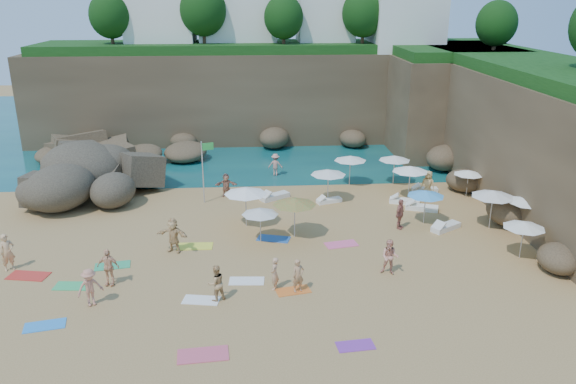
{
  "coord_description": "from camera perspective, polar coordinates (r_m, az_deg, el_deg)",
  "views": [
    {
      "loc": [
        -0.12,
        -27.79,
        12.86
      ],
      "look_at": [
        2.0,
        3.0,
        2.0
      ],
      "focal_mm": 35.0,
      "sensor_mm": 36.0,
      "label": 1
    }
  ],
  "objects": [
    {
      "name": "lounger_2",
      "position": [
        39.97,
        13.72,
        0.25
      ],
      "size": [
        1.77,
        0.69,
        0.27
      ],
      "primitive_type": "cube",
      "rotation": [
        0.0,
        0.0,
        -0.06
      ],
      "color": "white",
      "rests_on": "ground"
    },
    {
      "name": "person_stand_6",
      "position": [
        26.01,
        -1.38,
        -8.28
      ],
      "size": [
        0.52,
        0.65,
        1.57
      ],
      "primitive_type": "imported",
      "rotation": [
        0.0,
        0.0,
        4.43
      ],
      "color": "tan",
      "rests_on": "ground"
    },
    {
      "name": "lounger_5",
      "position": [
        33.82,
        15.74,
        -3.45
      ],
      "size": [
        2.0,
        1.61,
        0.3
      ],
      "primitive_type": "cube",
      "rotation": [
        0.0,
        0.0,
        0.57
      ],
      "color": "silver",
      "rests_on": "ground"
    },
    {
      "name": "person_stand_0",
      "position": [
        30.88,
        -26.62,
        -5.5
      ],
      "size": [
        0.83,
        0.78,
        1.9
      ],
      "primitive_type": "imported",
      "rotation": [
        0.0,
        0.0,
        0.63
      ],
      "color": "tan",
      "rests_on": "ground"
    },
    {
      "name": "parasol_11",
      "position": [
        30.93,
        22.87,
        -3.1
      ],
      "size": [
        2.12,
        2.12,
        2.0
      ],
      "color": "silver",
      "rests_on": "ground"
    },
    {
      "name": "person_stand_2",
      "position": [
        42.09,
        -1.28,
        2.79
      ],
      "size": [
        1.15,
        0.65,
        1.68
      ],
      "primitive_type": "imported",
      "rotation": [
        0.0,
        0.0,
        2.95
      ],
      "color": "tan",
      "rests_on": "ground"
    },
    {
      "name": "parasol_5",
      "position": [
        32.47,
        -4.33,
        0.12
      ],
      "size": [
        2.51,
        2.51,
        2.37
      ],
      "color": "silver",
      "rests_on": "ground"
    },
    {
      "name": "towel_8",
      "position": [
        31.41,
        -1.48,
        -4.75
      ],
      "size": [
        1.98,
        1.36,
        0.03
      ],
      "primitive_type": "cube",
      "rotation": [
        0.0,
        0.0,
        -0.28
      ],
      "color": "blue",
      "rests_on": "ground"
    },
    {
      "name": "lounger_1",
      "position": [
        36.47,
        13.43,
        -1.55
      ],
      "size": [
        2.11,
        1.3,
        0.31
      ],
      "primitive_type": "cube",
      "rotation": [
        0.0,
        0.0,
        -0.34
      ],
      "color": "white",
      "rests_on": "ground"
    },
    {
      "name": "person_lie_4",
      "position": [
        26.04,
        1.03,
        -9.73
      ],
      "size": [
        1.13,
        1.67,
        0.38
      ],
      "primitive_type": "imported",
      "rotation": [
        0.0,
        0.0,
        0.39
      ],
      "color": "tan",
      "rests_on": "ground"
    },
    {
      "name": "flag_pole",
      "position": [
        36.37,
        -8.48,
        2.83
      ],
      "size": [
        0.79,
        0.28,
        4.12
      ],
      "color": "silver",
      "rests_on": "ground"
    },
    {
      "name": "clifftop_buildings",
      "position": [
        53.69,
        -0.68,
        17.66
      ],
      "size": [
        28.48,
        9.48,
        7.0
      ],
      "color": "white",
      "rests_on": "cliff_back"
    },
    {
      "name": "towel_0",
      "position": [
        25.74,
        -23.48,
        -12.34
      ],
      "size": [
        1.76,
        1.13,
        0.03
      ],
      "primitive_type": "cube",
      "rotation": [
        0.0,
        0.0,
        0.21
      ],
      "color": "#2A86E1",
      "rests_on": "ground"
    },
    {
      "name": "rock_promontory",
      "position": [
        46.91,
        -17.21,
        2.59
      ],
      "size": [
        12.0,
        7.0,
        2.0
      ],
      "primitive_type": null,
      "color": "brown",
      "rests_on": "ground"
    },
    {
      "name": "towel_7",
      "position": [
        30.2,
        -24.88,
        -7.73
      ],
      "size": [
        2.06,
        1.3,
        0.03
      ],
      "primitive_type": "cube",
      "rotation": [
        0.0,
        0.0,
        -0.19
      ],
      "color": "red",
      "rests_on": "ground"
    },
    {
      "name": "rock_outcrop",
      "position": [
        39.86,
        -17.64,
        -0.38
      ],
      "size": [
        8.28,
        6.4,
        3.18
      ],
      "primitive_type": null,
      "rotation": [
        0.0,
        0.0,
        0.05
      ],
      "color": "brown",
      "rests_on": "ground"
    },
    {
      "name": "parasol_8",
      "position": [
        34.1,
        23.31,
        -0.69
      ],
      "size": [
        2.39,
        2.39,
        2.26
      ],
      "color": "silver",
      "rests_on": "ground"
    },
    {
      "name": "cliff_back",
      "position": [
        53.57,
        -1.64,
        9.86
      ],
      "size": [
        44.0,
        8.0,
        8.0
      ],
      "primitive_type": "cube",
      "color": "brown",
      "rests_on": "ground"
    },
    {
      "name": "seawater",
      "position": [
        59.2,
        -3.76,
        6.8
      ],
      "size": [
        120.0,
        120.0,
        0.0
      ],
      "primitive_type": "plane",
      "color": "#0C4751",
      "rests_on": "ground"
    },
    {
      "name": "towel_9",
      "position": [
        30.85,
        5.43,
        -5.31
      ],
      "size": [
        1.89,
        1.2,
        0.03
      ],
      "primitive_type": "cube",
      "rotation": [
        0.0,
        0.0,
        0.2
      ],
      "color": "#EC5B8E",
      "rests_on": "ground"
    },
    {
      "name": "parasol_1",
      "position": [
        39.86,
        6.35,
        3.44
      ],
      "size": [
        2.29,
        2.29,
        2.17
      ],
      "color": "silver",
      "rests_on": "ground"
    },
    {
      "name": "parasol_7",
      "position": [
        34.1,
        20.13,
        -0.15
      ],
      "size": [
        2.47,
        2.47,
        2.34
      ],
      "color": "silver",
      "rests_on": "ground"
    },
    {
      "name": "towel_6",
      "position": [
        22.7,
        6.86,
        -15.23
      ],
      "size": [
        1.54,
        0.89,
        0.03
      ],
      "primitive_type": "cube",
      "rotation": [
        0.0,
        0.0,
        0.1
      ],
      "color": "purple",
      "rests_on": "ground"
    },
    {
      "name": "parasol_0",
      "position": [
        36.47,
        4.12,
        2.03
      ],
      "size": [
        2.32,
        2.32,
        2.19
      ],
      "color": "silver",
      "rests_on": "ground"
    },
    {
      "name": "parasol_6",
      "position": [
        30.88,
        0.68,
        -0.98
      ],
      "size": [
        2.44,
        2.44,
        2.3
      ],
      "color": "silver",
      "rests_on": "ground"
    },
    {
      "name": "cliff_corner",
      "position": [
        51.53,
        15.72,
        8.77
      ],
      "size": [
        10.0,
        12.0,
        8.0
      ],
      "primitive_type": "cube",
      "color": "brown",
      "rests_on": "ground"
    },
    {
      "name": "lounger_0",
      "position": [
        37.42,
        -1.35,
        -0.46
      ],
      "size": [
        2.09,
        1.69,
        0.32
      ],
      "primitive_type": "cube",
      "rotation": [
        0.0,
        0.0,
        0.58
      ],
      "color": "silver",
      "rests_on": "ground"
    },
    {
      "name": "parasol_9",
      "position": [
        30.45,
        -2.84,
        -2.01
      ],
      "size": [
        2.03,
        2.03,
        1.92
      ],
      "color": "silver",
      "rests_on": "ground"
    },
    {
      "name": "clifftop_trees",
      "position": [
        47.59,
        2.06,
        17.44
      ],
      "size": [
        35.6,
        23.82,
        4.4
      ],
      "color": "#11380F",
      "rests_on": "ground"
    },
    {
      "name": "person_stand_4",
      "position": [
        38.33,
        14.03,
        0.71
      ],
      "size": [
        1.06,
        1.0,
        1.93
      ],
      "primitive_type": "imported",
      "rotation": [
        0.0,
        0.0,
        -0.69
      ],
      "color": "tan",
      "rests_on": "ground"
    },
    {
      "name": "ground",
      "position": [
        30.62,
        -3.36,
        -5.48
      ],
      "size": [
        120.0,
        120.0,
        0.0
      ],
      "primitive_type": "plane",
      "color": "tan",
      "rests_on": "ground"
    },
    {
      "name": "towel_12",
      "position": [
        30.89,
        -9.41,
        -5.46
      ],
      "size": [
        1.89,
        0.97,
        0.03
      ],
      "primitive_type": "cube",
      "rotation": [
        0.0,
        0.0,
        -0.02
      ],
      "color": "yellow",
      "rests_on": "ground"
    },
    {
      "name": "parasol_2",
      "position": [
        40.53,
        10.78,
        3.42
      ],
      "size": [
        2.24,
        2.24,
        2.12
      ],
      "color": "silver",
      "rests_on": "ground"
    },
    {
      "name": "parasol_3",
      "position": [
        39.25,
        17.88,
        1.91
      ],
      "size": [
        1.96,
        1.96,
        1.85
      ],
      "color": "silver",
      "rests_on": "ground"
    },
    {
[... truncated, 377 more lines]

